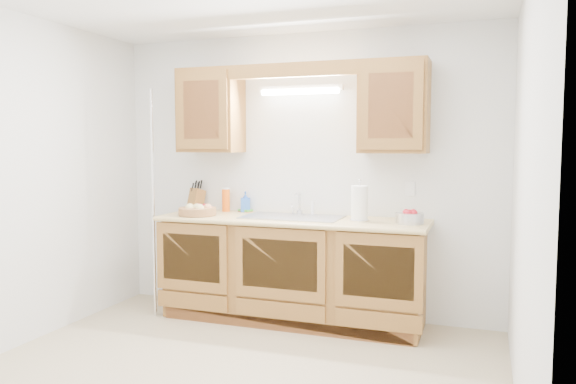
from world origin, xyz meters
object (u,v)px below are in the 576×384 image
at_px(fruit_basket, 198,210).
at_px(knife_block, 196,199).
at_px(apple_bowl, 410,217).
at_px(paper_towel, 359,204).

xyz_separation_m(fruit_basket, knife_block, (-0.20, 0.34, 0.06)).
bearing_deg(apple_bowl, paper_towel, 176.44).
bearing_deg(knife_block, paper_towel, 10.72).
distance_m(paper_towel, apple_bowl, 0.42).
bearing_deg(fruit_basket, knife_block, 120.21).
distance_m(fruit_basket, knife_block, 0.40).
xyz_separation_m(knife_block, paper_towel, (1.61, -0.22, 0.04)).
bearing_deg(fruit_basket, apple_bowl, 3.17).
bearing_deg(paper_towel, fruit_basket, -174.90).
height_order(paper_towel, apple_bowl, paper_towel).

